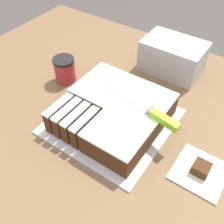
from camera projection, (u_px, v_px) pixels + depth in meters
name	position (u px, v px, depth m)	size (l,w,h in m)	color
ground_plane	(107.00, 219.00, 1.57)	(8.00, 8.00, 0.00)	#4C4742
countertop	(106.00, 179.00, 1.23)	(1.40, 1.10, 0.93)	brown
cake_board	(112.00, 121.00, 0.86)	(0.36, 0.37, 0.01)	silver
cake	(115.00, 112.00, 0.83)	(0.31, 0.31, 0.08)	#472814
knife	(152.00, 113.00, 0.76)	(0.31, 0.09, 0.02)	silver
coffee_cup	(65.00, 70.00, 0.98)	(0.08, 0.08, 0.10)	#B23333
paper_napkin	(200.00, 172.00, 0.73)	(0.14, 0.14, 0.01)	white
brownie	(201.00, 168.00, 0.71)	(0.04, 0.04, 0.03)	#472814
storage_box	(173.00, 57.00, 1.02)	(0.23, 0.15, 0.13)	#B2B2B7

